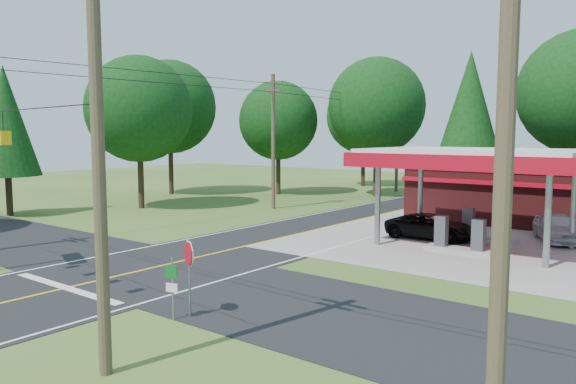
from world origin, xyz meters
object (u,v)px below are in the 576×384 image
Objects in this scene: suv_car at (431,227)px; octagonal_stop_sign at (189,260)px; sedan_car at (557,228)px; gas_canopy at (475,161)px.

octagonal_stop_sign is (-0.50, -16.71, 1.14)m from suv_car.
suv_car is at bearing 88.30° from octagonal_stop_sign.
sedan_car is at bearing 73.29° from octagonal_stop_sign.
sedan_car reaches higher than suv_car.
octagonal_stop_sign is (-6.01, -20.01, 1.05)m from sedan_car.
suv_car is 16.76m from octagonal_stop_sign.
gas_canopy is 4.39× the size of octagonal_stop_sign.
octagonal_stop_sign is (-3.01, -16.01, -2.47)m from gas_canopy.
gas_canopy reaches higher than octagonal_stop_sign.
suv_car is 6.43m from sedan_car.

